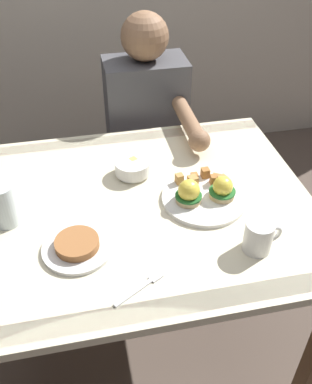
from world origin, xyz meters
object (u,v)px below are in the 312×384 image
side_plate (77,246)px  diner_person (148,128)px  eggs_benedict_plate (204,194)px  water_glass_near (4,205)px  fork (142,287)px  dining_table (126,230)px  coffee_mug (259,236)px  fruit_bowl (133,168)px

side_plate → diner_person: diner_person is taller
eggs_benedict_plate → water_glass_near: bearing=177.5°
fork → side_plate: (-0.15, 0.17, 0.01)m
diner_person → fork: bearing=-102.0°
fork → water_glass_near: size_ratio=1.05×
water_glass_near → diner_person: diner_person is taller
dining_table → coffee_mug: coffee_mug is taller
fruit_bowl → fork: 0.49m
fruit_bowl → water_glass_near: bearing=-159.3°
dining_table → fork: 0.34m
fruit_bowl → side_plate: (-0.21, -0.32, -0.02)m
coffee_mug → fork: coffee_mug is taller
eggs_benedict_plate → coffee_mug: coffee_mug is taller
coffee_mug → fork: size_ratio=0.78×
dining_table → fruit_bowl: (0.05, 0.16, 0.14)m
fork → diner_person: 0.95m
dining_table → fork: bearing=-90.8°
eggs_benedict_plate → coffee_mug: size_ratio=2.42×
fruit_bowl → diner_person: bearing=72.5°
dining_table → eggs_benedict_plate: (0.25, -0.02, 0.13)m
eggs_benedict_plate → coffee_mug: (0.08, -0.24, 0.03)m
dining_table → coffee_mug: 0.45m
fruit_bowl → water_glass_near: (-0.41, -0.15, 0.03)m
dining_table → fruit_bowl: size_ratio=10.00×
coffee_mug → fork: bearing=-168.6°
coffee_mug → diner_person: (-0.15, 0.86, -0.14)m
fruit_bowl → diner_person: diner_person is taller
coffee_mug → diner_person: bearing=99.6°
coffee_mug → water_glass_near: bearing=159.2°
dining_table → fruit_bowl: 0.21m
dining_table → diner_person: diner_person is taller
eggs_benedict_plate → side_plate: 0.43m
eggs_benedict_plate → side_plate: size_ratio=1.35×
water_glass_near → side_plate: 0.26m
fruit_bowl → side_plate: 0.38m
water_glass_near → diner_person: bearing=47.5°
water_glass_near → eggs_benedict_plate: bearing=-2.5°
dining_table → water_glass_near: bearing=179.2°
water_glass_near → side_plate: bearing=-39.6°
eggs_benedict_plate → water_glass_near: water_glass_near is taller
coffee_mug → side_plate: coffee_mug is taller
dining_table → side_plate: 0.25m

